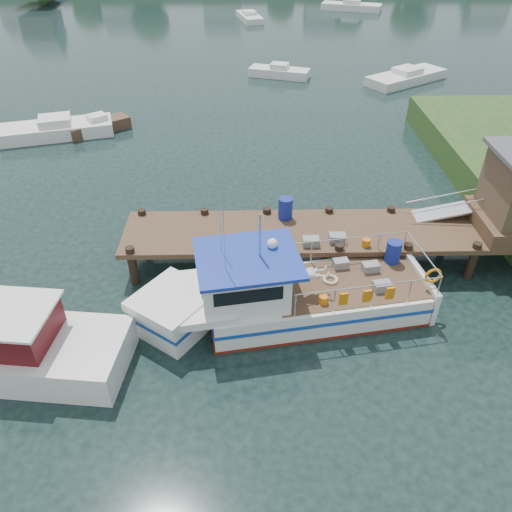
{
  "coord_description": "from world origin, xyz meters",
  "views": [
    {
      "loc": [
        -1.31,
        -15.86,
        11.81
      ],
      "look_at": [
        -1.0,
        -1.5,
        1.3
      ],
      "focal_mm": 35.0,
      "sensor_mm": 36.0,
      "label": 1
    }
  ],
  "objects_px": {
    "lobster_boat": "(280,295)",
    "moored_rowboat": "(98,125)",
    "dock": "(456,209)",
    "moored_d": "(249,17)",
    "moored_far": "(351,6)",
    "moored_a": "(57,129)",
    "moored_b": "(279,72)",
    "moored_c": "(406,77)"
  },
  "relations": [
    {
      "from": "dock",
      "to": "moored_a",
      "type": "distance_m",
      "value": 22.97
    },
    {
      "from": "lobster_boat",
      "to": "moored_far",
      "type": "relative_size",
      "value": 1.38
    },
    {
      "from": "moored_rowboat",
      "to": "moored_a",
      "type": "distance_m",
      "value": 2.4
    },
    {
      "from": "moored_b",
      "to": "lobster_boat",
      "type": "bearing_deg",
      "value": -110.16
    },
    {
      "from": "moored_rowboat",
      "to": "moored_d",
      "type": "distance_m",
      "value": 33.87
    },
    {
      "from": "lobster_boat",
      "to": "moored_rowboat",
      "type": "relative_size",
      "value": 2.79
    },
    {
      "from": "dock",
      "to": "moored_a",
      "type": "relative_size",
      "value": 2.46
    },
    {
      "from": "moored_rowboat",
      "to": "moored_d",
      "type": "xyz_separation_m",
      "value": [
        9.49,
        32.52,
        -0.04
      ]
    },
    {
      "from": "moored_rowboat",
      "to": "moored_far",
      "type": "relative_size",
      "value": 0.49
    },
    {
      "from": "lobster_boat",
      "to": "moored_d",
      "type": "height_order",
      "value": "lobster_boat"
    },
    {
      "from": "lobster_boat",
      "to": "moored_far",
      "type": "height_order",
      "value": "lobster_boat"
    },
    {
      "from": "dock",
      "to": "moored_c",
      "type": "relative_size",
      "value": 2.42
    },
    {
      "from": "moored_rowboat",
      "to": "moored_a",
      "type": "height_order",
      "value": "moored_a"
    },
    {
      "from": "moored_b",
      "to": "moored_far",
      "type": "bearing_deg",
      "value": 52.13
    },
    {
      "from": "moored_a",
      "to": "moored_b",
      "type": "distance_m",
      "value": 18.07
    },
    {
      "from": "moored_b",
      "to": "moored_c",
      "type": "distance_m",
      "value": 9.75
    },
    {
      "from": "lobster_boat",
      "to": "moored_far",
      "type": "distance_m",
      "value": 55.93
    },
    {
      "from": "moored_far",
      "to": "moored_a",
      "type": "height_order",
      "value": "moored_far"
    },
    {
      "from": "moored_d",
      "to": "moored_b",
      "type": "bearing_deg",
      "value": -67.39
    },
    {
      "from": "moored_rowboat",
      "to": "moored_b",
      "type": "height_order",
      "value": "moored_rowboat"
    },
    {
      "from": "moored_rowboat",
      "to": "moored_a",
      "type": "bearing_deg",
      "value": -172.08
    },
    {
      "from": "moored_rowboat",
      "to": "moored_a",
      "type": "xyz_separation_m",
      "value": [
        -2.33,
        -0.59,
        0.04
      ]
    },
    {
      "from": "lobster_boat",
      "to": "moored_a",
      "type": "bearing_deg",
      "value": 118.61
    },
    {
      "from": "moored_far",
      "to": "moored_c",
      "type": "height_order",
      "value": "moored_far"
    },
    {
      "from": "moored_rowboat",
      "to": "moored_far",
      "type": "distance_m",
      "value": 44.04
    },
    {
      "from": "dock",
      "to": "moored_a",
      "type": "height_order",
      "value": "dock"
    },
    {
      "from": "dock",
      "to": "moored_c",
      "type": "distance_m",
      "value": 23.23
    },
    {
      "from": "moored_far",
      "to": "dock",
      "type": "bearing_deg",
      "value": -92.16
    },
    {
      "from": "lobster_boat",
      "to": "moored_c",
      "type": "relative_size",
      "value": 1.51
    },
    {
      "from": "moored_a",
      "to": "moored_b",
      "type": "bearing_deg",
      "value": 44.28
    },
    {
      "from": "moored_rowboat",
      "to": "moored_b",
      "type": "bearing_deg",
      "value": 36.87
    },
    {
      "from": "lobster_boat",
      "to": "moored_a",
      "type": "height_order",
      "value": "lobster_boat"
    },
    {
      "from": "moored_far",
      "to": "moored_c",
      "type": "xyz_separation_m",
      "value": [
        -0.86,
        -28.68,
        -0.06
      ]
    },
    {
      "from": "moored_a",
      "to": "moored_c",
      "type": "relative_size",
      "value": 0.98
    },
    {
      "from": "dock",
      "to": "moored_d",
      "type": "relative_size",
      "value": 2.76
    },
    {
      "from": "moored_c",
      "to": "moored_d",
      "type": "bearing_deg",
      "value": 93.43
    },
    {
      "from": "moored_a",
      "to": "moored_d",
      "type": "xyz_separation_m",
      "value": [
        11.82,
        33.11,
        -0.08
      ]
    },
    {
      "from": "moored_rowboat",
      "to": "moored_b",
      "type": "distance_m",
      "value": 15.94
    },
    {
      "from": "moored_a",
      "to": "dock",
      "type": "bearing_deg",
      "value": -28.98
    },
    {
      "from": "moored_a",
      "to": "moored_d",
      "type": "height_order",
      "value": "moored_a"
    },
    {
      "from": "moored_far",
      "to": "moored_a",
      "type": "relative_size",
      "value": 1.12
    },
    {
      "from": "moored_far",
      "to": "moored_d",
      "type": "relative_size",
      "value": 1.25
    }
  ]
}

